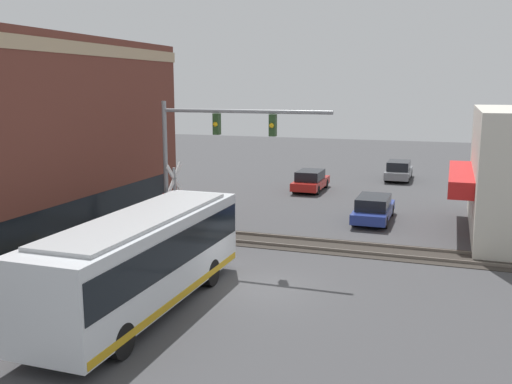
{
  "coord_description": "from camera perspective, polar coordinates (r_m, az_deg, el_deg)",
  "views": [
    {
      "loc": [
        -18.8,
        -6.4,
        7.2
      ],
      "look_at": [
        5.2,
        1.87,
        2.49
      ],
      "focal_mm": 40.0,
      "sensor_mm": 36.0,
      "label": 1
    }
  ],
  "objects": [
    {
      "name": "pedestrian_at_crossing",
      "position": [
        26.23,
        -8.25,
        -3.45
      ],
      "size": [
        0.34,
        0.34,
        1.8
      ],
      "color": "#2D3351",
      "rests_on": "ground"
    },
    {
      "name": "parked_car_blue",
      "position": [
        31.48,
        11.67,
        -1.7
      ],
      "size": [
        4.86,
        1.82,
        1.4
      ],
      "color": "navy",
      "rests_on": "ground"
    },
    {
      "name": "rail_track_near",
      "position": [
        26.6,
        4.4,
        -5.16
      ],
      "size": [
        2.6,
        60.0,
        0.15
      ],
      "color": "#332D28",
      "rests_on": "ground"
    },
    {
      "name": "parked_car_red",
      "position": [
        40.02,
        5.47,
        1.08
      ],
      "size": [
        4.47,
        1.82,
        1.45
      ],
      "color": "#B21E19",
      "rests_on": "ground"
    },
    {
      "name": "traffic_signal_gantry",
      "position": [
        24.63,
        -4.67,
        4.89
      ],
      "size": [
        0.42,
        7.58,
        6.58
      ],
      "color": "gray",
      "rests_on": "ground"
    },
    {
      "name": "parked_car_grey",
      "position": [
        45.88,
        14.08,
        2.05
      ],
      "size": [
        4.73,
        1.82,
        1.5
      ],
      "color": "slate",
      "rests_on": "ground"
    },
    {
      "name": "city_bus",
      "position": [
        18.83,
        -11.24,
        -6.53
      ],
      "size": [
        10.01,
        2.59,
        3.17
      ],
      "color": "silver",
      "rests_on": "ground"
    },
    {
      "name": "ground_plane",
      "position": [
        21.13,
        0.21,
        -9.42
      ],
      "size": [
        120.0,
        120.0,
        0.0
      ],
      "primitive_type": "plane",
      "color": "#424244"
    },
    {
      "name": "crossing_signal",
      "position": [
        26.13,
        -8.15,
        -0.42
      ],
      "size": [
        1.41,
        1.18,
        3.81
      ],
      "color": "gray",
      "rests_on": "ground"
    }
  ]
}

